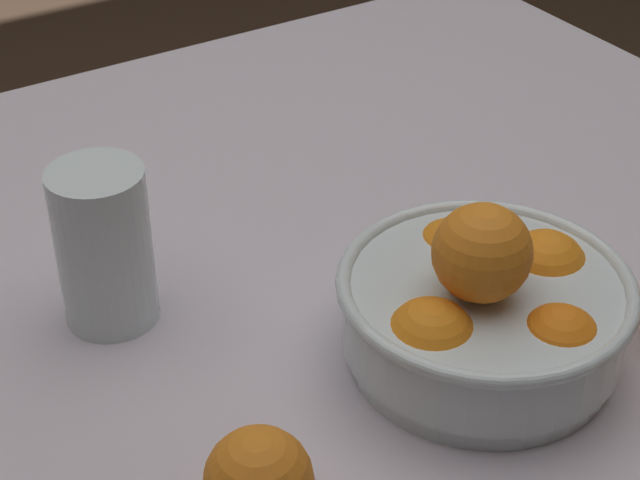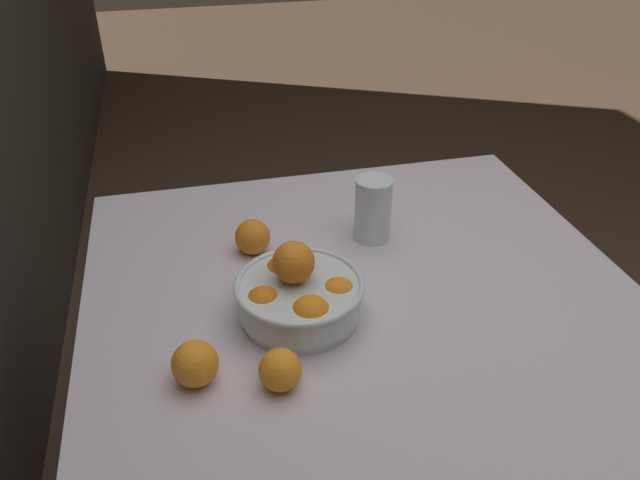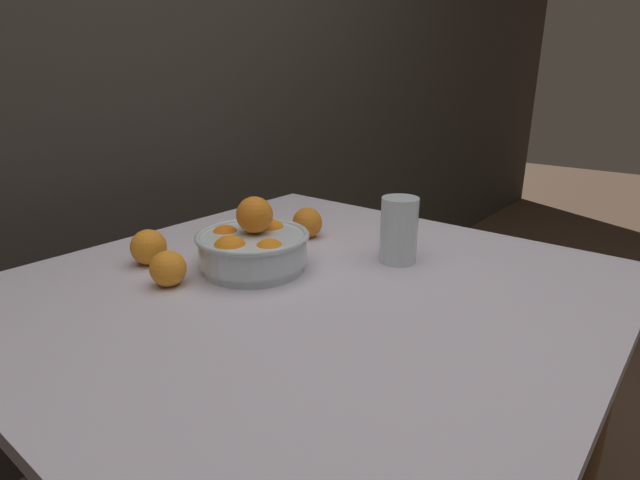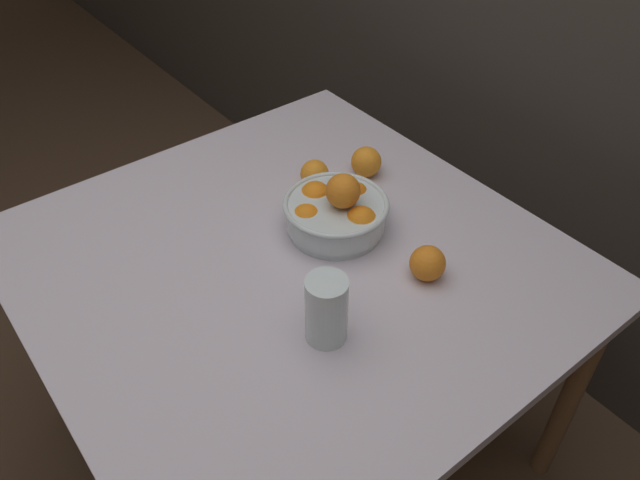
% 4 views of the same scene
% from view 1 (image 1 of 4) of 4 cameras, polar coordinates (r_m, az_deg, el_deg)
% --- Properties ---
extents(dining_table, '(1.11, 1.08, 0.72)m').
position_cam_1_polar(dining_table, '(1.02, 2.56, -5.30)').
color(dining_table, silver).
rests_on(dining_table, ground_plane).
extents(fruit_bowl, '(0.24, 0.24, 0.15)m').
position_cam_1_polar(fruit_bowl, '(0.87, 8.83, -3.63)').
color(fruit_bowl, silver).
rests_on(fruit_bowl, dining_table).
extents(juice_glass, '(0.08, 0.08, 0.14)m').
position_cam_1_polar(juice_glass, '(0.91, -11.38, -0.74)').
color(juice_glass, '#F4A314').
rests_on(juice_glass, dining_table).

